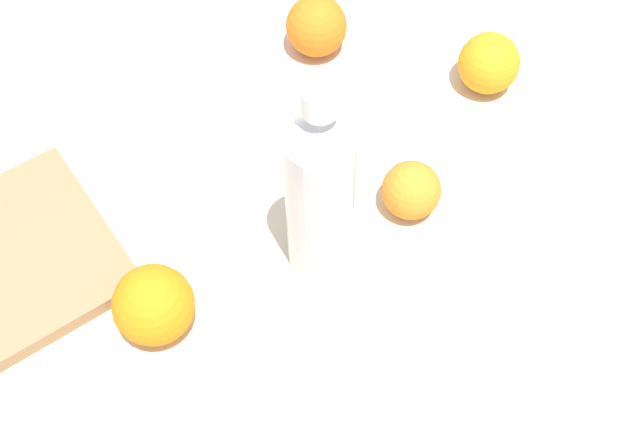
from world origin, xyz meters
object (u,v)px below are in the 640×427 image
orange_3 (316,26)px  orange_4 (489,63)px  orange_1 (411,190)px  cutting_board (22,255)px  orange_2 (154,305)px  water_bottle (320,190)px

orange_3 → orange_4: (-0.18, -0.11, -0.00)m
orange_1 → cutting_board: 0.42m
orange_3 → orange_2: bearing=116.1°
orange_2 → orange_1: bearing=-103.2°
orange_3 → orange_4: 0.22m
water_bottle → orange_3: size_ratio=3.38×
water_bottle → orange_4: bearing=-58.3°
cutting_board → orange_4: bearing=-99.5°
cutting_board → orange_3: bearing=-80.1°
orange_3 → cutting_board: (-0.03, 0.44, -0.03)m
orange_1 → orange_4: 0.21m
water_bottle → orange_3: (0.23, -0.20, -0.08)m
orange_1 → orange_3: bearing=-19.2°
orange_2 → orange_4: (-0.00, -0.49, -0.00)m
orange_1 → orange_3: size_ratio=0.85×
orange_1 → orange_4: orange_4 is taller
water_bottle → orange_3: bearing=-18.0°
orange_3 → cutting_board: orange_3 is taller
water_bottle → cutting_board: size_ratio=1.22×
cutting_board → water_bottle: bearing=-124.5°
water_bottle → orange_3: water_bottle is taller
orange_2 → cutting_board: size_ratio=0.38×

